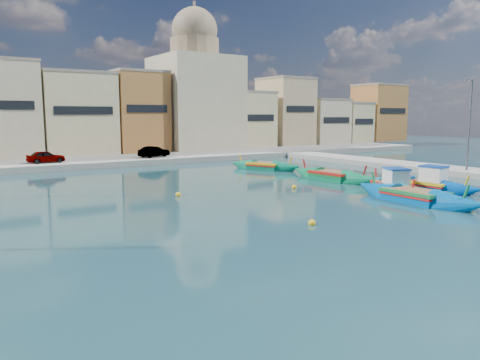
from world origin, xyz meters
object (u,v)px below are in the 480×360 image
object	(u,v)px
luzzu_cyan_mid	(332,177)
quay_street_lamp	(469,124)
luzzu_green	(265,167)
luzzu_blue_cabin	(427,186)
luzzu_blue_south	(415,198)
luzzu_turquoise_cabin	(393,188)
church_block	(195,89)

from	to	relation	value
luzzu_cyan_mid	quay_street_lamp	bearing A→B (deg)	-20.78
luzzu_green	luzzu_blue_cabin	bearing A→B (deg)	-82.56
luzzu_cyan_mid	luzzu_blue_south	distance (m)	9.68
quay_street_lamp	luzzu_green	size ratio (longest dim) A/B	1.05
quay_street_lamp	luzzu_cyan_mid	distance (m)	12.64
luzzu_turquoise_cabin	luzzu_blue_south	size ratio (longest dim) A/B	0.88
luzzu_turquoise_cabin	church_block	bearing A→B (deg)	82.99
luzzu_blue_cabin	luzzu_turquoise_cabin	bearing A→B (deg)	163.72
church_block	luzzu_turquoise_cabin	bearing A→B (deg)	-97.01
luzzu_blue_cabin	luzzu_green	size ratio (longest dim) A/B	0.99
luzzu_green	luzzu_blue_south	bearing A→B (deg)	-97.40
church_block	quay_street_lamp	bearing A→B (deg)	-77.65
luzzu_green	luzzu_blue_south	world-z (taller)	luzzu_blue_south
church_block	luzzu_blue_south	xyz separation A→B (m)	(-6.25, -39.10, -8.14)
luzzu_cyan_mid	luzzu_blue_south	size ratio (longest dim) A/B	0.96
church_block	luzzu_cyan_mid	bearing A→B (deg)	-97.18
luzzu_turquoise_cabin	luzzu_cyan_mid	bearing A→B (deg)	83.76
luzzu_turquoise_cabin	luzzu_blue_cabin	world-z (taller)	luzzu_blue_cabin
luzzu_turquoise_cabin	luzzu_blue_cabin	xyz separation A→B (m)	(2.61, -0.76, 0.01)
quay_street_lamp	luzzu_blue_south	xyz separation A→B (m)	(-13.69, -5.10, -4.07)
luzzu_turquoise_cabin	luzzu_blue_south	xyz separation A→B (m)	(-1.81, -3.03, -0.04)
luzzu_blue_south	luzzu_green	bearing A→B (deg)	82.60
quay_street_lamp	luzzu_green	xyz separation A→B (m)	(-11.34, 13.00, -4.08)
church_block	luzzu_blue_cabin	size ratio (longest dim) A/B	2.51
luzzu_turquoise_cabin	quay_street_lamp	bearing A→B (deg)	9.91
church_block	luzzu_blue_south	size ratio (longest dim) A/B	2.12
luzzu_blue_south	quay_street_lamp	bearing A→B (deg)	20.44
church_block	luzzu_blue_cabin	xyz separation A→B (m)	(-1.83, -36.84, -8.09)
quay_street_lamp	luzzu_blue_cabin	distance (m)	10.49
luzzu_cyan_mid	luzzu_turquoise_cabin	bearing A→B (deg)	-96.24
luzzu_blue_cabin	luzzu_blue_south	world-z (taller)	luzzu_blue_cabin
quay_street_lamp	church_block	bearing A→B (deg)	102.35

